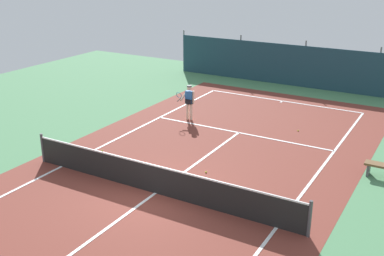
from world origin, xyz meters
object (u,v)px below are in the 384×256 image
at_px(tennis_net, 155,179).
at_px(tennis_ball_midcourt, 102,151).
at_px(tennis_player, 189,100).
at_px(tennis_ball_by_sideline, 206,172).
at_px(parked_car, 331,65).
at_px(tennis_ball_near_player, 298,131).

distance_m(tennis_net, tennis_ball_midcourt, 4.22).
distance_m(tennis_player, tennis_ball_by_sideline, 5.91).
distance_m(tennis_ball_midcourt, parked_car, 17.14).
xyz_separation_m(tennis_net, tennis_ball_by_sideline, (0.68, 2.15, -0.48)).
relative_size(tennis_player, tennis_ball_near_player, 24.85).
relative_size(tennis_player, parked_car, 0.38).
height_order(tennis_player, parked_car, parked_car).
bearing_deg(tennis_ball_by_sideline, tennis_ball_midcourt, -175.87).
xyz_separation_m(tennis_ball_near_player, tennis_ball_by_sideline, (-1.48, -5.73, 0.00)).
bearing_deg(tennis_net, tennis_ball_near_player, 74.66).
relative_size(tennis_player, tennis_ball_midcourt, 24.85).
bearing_deg(tennis_ball_midcourt, tennis_ball_near_player, 45.54).
distance_m(tennis_net, tennis_ball_near_player, 8.18).
bearing_deg(parked_car, tennis_net, -87.48).
bearing_deg(tennis_ball_by_sideline, parked_car, 89.48).
bearing_deg(tennis_net, parked_car, 87.41).
bearing_deg(tennis_ball_midcourt, tennis_net, -25.85).
height_order(tennis_player, tennis_ball_midcourt, tennis_player).
distance_m(tennis_ball_near_player, tennis_ball_midcourt, 8.47).
height_order(tennis_ball_near_player, tennis_ball_by_sideline, same).
height_order(tennis_net, tennis_ball_near_player, tennis_net).
relative_size(tennis_ball_near_player, tennis_ball_by_sideline, 1.00).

